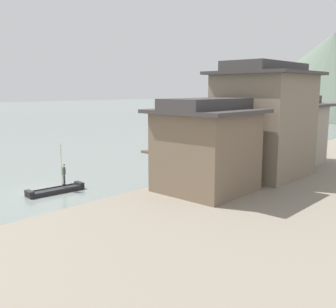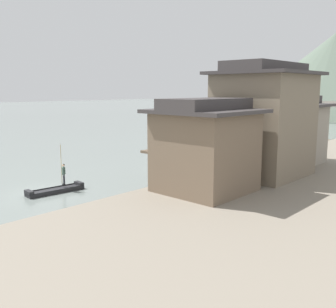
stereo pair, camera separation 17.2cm
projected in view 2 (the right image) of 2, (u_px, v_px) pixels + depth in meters
ground_plane at (45, 193)px, 28.79m from camera, size 400.00×400.00×0.00m
boat_foreground_poled at (55, 190)px, 28.82m from camera, size 1.50×4.42×0.50m
boatman_person at (63, 172)px, 29.10m from camera, size 0.55×0.34×3.04m
boat_moored_nearest at (288, 129)px, 72.92m from camera, size 1.20×4.95×0.70m
boat_moored_second at (305, 147)px, 49.92m from camera, size 1.74×4.79×0.69m
boat_moored_third at (204, 143)px, 53.78m from camera, size 4.06×1.83×0.78m
boat_moored_far at (327, 142)px, 55.06m from camera, size 1.27×5.10×0.59m
house_waterfront_nearest at (205, 146)px, 25.32m from camera, size 6.51×6.30×6.14m
house_waterfront_second at (263, 121)px, 30.02m from camera, size 7.09×7.53×8.74m
house_waterfront_tall at (293, 130)px, 35.38m from camera, size 5.94×5.54×6.14m
hill_far_centre at (333, 74)px, 115.28m from camera, size 60.02×60.02×24.16m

